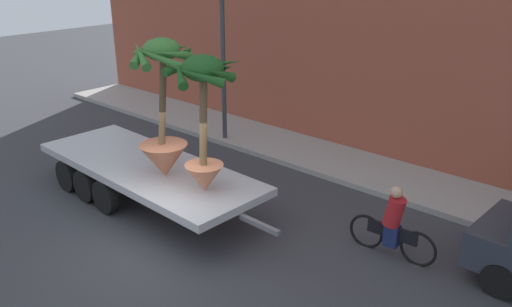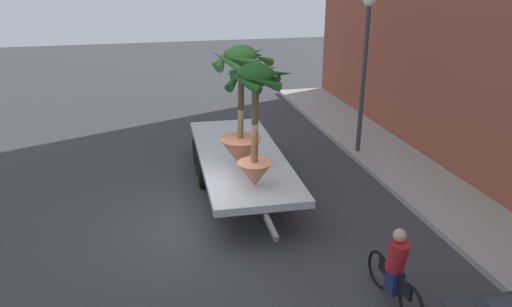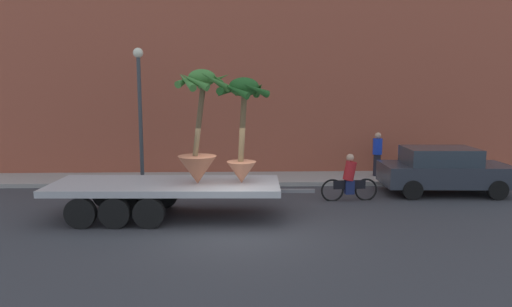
{
  "view_description": "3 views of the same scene",
  "coord_description": "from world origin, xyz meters",
  "px_view_note": "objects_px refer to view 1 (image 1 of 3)",
  "views": [
    {
      "loc": [
        7.5,
        -5.68,
        5.74
      ],
      "look_at": [
        0.53,
        2.21,
        1.58
      ],
      "focal_mm": 36.55,
      "sensor_mm": 36.0,
      "label": 1
    },
    {
      "loc": [
        10.31,
        -1.31,
        5.8
      ],
      "look_at": [
        -0.79,
        1.29,
        1.42
      ],
      "focal_mm": 34.7,
      "sensor_mm": 36.0,
      "label": 2
    },
    {
      "loc": [
        0.14,
        -11.4,
        3.59
      ],
      "look_at": [
        0.54,
        1.2,
        1.77
      ],
      "focal_mm": 32.26,
      "sensor_mm": 36.0,
      "label": 3
    }
  ],
  "objects_px": {
    "flatbed_trailer": "(141,169)",
    "potted_palm_middle": "(164,121)",
    "cyclist": "(393,225)",
    "potted_palm_rear": "(204,116)",
    "street_lamp": "(223,39)"
  },
  "relations": [
    {
      "from": "flatbed_trailer",
      "to": "cyclist",
      "type": "height_order",
      "value": "cyclist"
    },
    {
      "from": "cyclist",
      "to": "street_lamp",
      "type": "distance_m",
      "value": 7.92
    },
    {
      "from": "potted_palm_rear",
      "to": "cyclist",
      "type": "relative_size",
      "value": 1.56
    },
    {
      "from": "potted_palm_rear",
      "to": "potted_palm_middle",
      "type": "relative_size",
      "value": 0.93
    },
    {
      "from": "potted_palm_middle",
      "to": "street_lamp",
      "type": "height_order",
      "value": "street_lamp"
    },
    {
      "from": "potted_palm_middle",
      "to": "cyclist",
      "type": "distance_m",
      "value": 5.2
    },
    {
      "from": "potted_palm_rear",
      "to": "potted_palm_middle",
      "type": "distance_m",
      "value": 1.22
    },
    {
      "from": "flatbed_trailer",
      "to": "cyclist",
      "type": "distance_m",
      "value": 6.05
    },
    {
      "from": "potted_palm_middle",
      "to": "cyclist",
      "type": "bearing_deg",
      "value": 22.28
    },
    {
      "from": "flatbed_trailer",
      "to": "potted_palm_middle",
      "type": "height_order",
      "value": "potted_palm_middle"
    },
    {
      "from": "potted_palm_rear",
      "to": "street_lamp",
      "type": "distance_m",
      "value": 5.65
    },
    {
      "from": "cyclist",
      "to": "street_lamp",
      "type": "height_order",
      "value": "street_lamp"
    },
    {
      "from": "flatbed_trailer",
      "to": "cyclist",
      "type": "relative_size",
      "value": 3.96
    },
    {
      "from": "flatbed_trailer",
      "to": "potted_palm_rear",
      "type": "height_order",
      "value": "potted_palm_rear"
    },
    {
      "from": "potted_palm_rear",
      "to": "street_lamp",
      "type": "bearing_deg",
      "value": 130.86
    }
  ]
}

